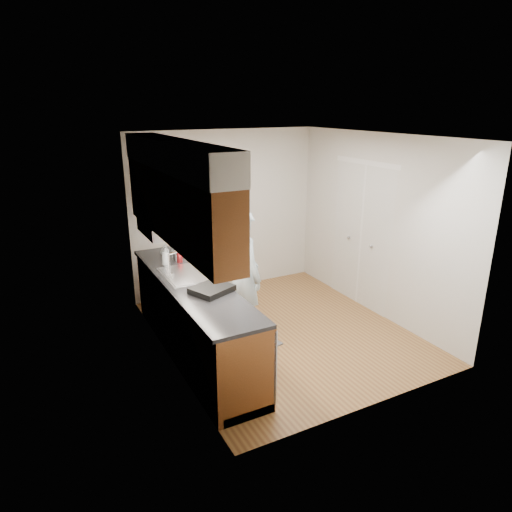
{
  "coord_description": "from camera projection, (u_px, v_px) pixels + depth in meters",
  "views": [
    {
      "loc": [
        -2.79,
        -4.62,
        2.85
      ],
      "look_at": [
        -0.25,
        0.25,
        1.01
      ],
      "focal_mm": 32.0,
      "sensor_mm": 36.0,
      "label": 1
    }
  ],
  "objects": [
    {
      "name": "dish_rack",
      "position": [
        212.0,
        289.0,
        4.85
      ],
      "size": [
        0.51,
        0.47,
        0.06
      ],
      "primitive_type": "cube",
      "rotation": [
        0.0,
        0.0,
        0.4
      ],
      "color": "black",
      "rests_on": "counter"
    },
    {
      "name": "upper_cabinets",
      "position": [
        175.0,
        193.0,
        4.84
      ],
      "size": [
        0.47,
        2.8,
        1.21
      ],
      "color": "brown",
      "rests_on": "wall_left"
    },
    {
      "name": "soap_bottle_b",
      "position": [
        177.0,
        251.0,
        5.87
      ],
      "size": [
        0.13,
        0.13,
        0.21
      ],
      "primitive_type": "imported",
      "rotation": [
        0.0,
        0.0,
        -0.53
      ],
      "color": "silver",
      "rests_on": "counter"
    },
    {
      "name": "wall_left",
      "position": [
        165.0,
        259.0,
        4.95
      ],
      "size": [
        0.02,
        3.5,
        2.5
      ],
      "primitive_type": "cube",
      "color": "beige",
      "rests_on": "floor"
    },
    {
      "name": "floor_mat",
      "position": [
        244.0,
        336.0,
        5.87
      ],
      "size": [
        0.69,
        1.0,
        0.02
      ],
      "primitive_type": "cube",
      "rotation": [
        0.0,
        0.0,
        0.17
      ],
      "color": "slate",
      "rests_on": "floor"
    },
    {
      "name": "wall_right",
      "position": [
        377.0,
        226.0,
        6.27
      ],
      "size": [
        0.02,
        3.5,
        2.5
      ],
      "primitive_type": "cube",
      "color": "beige",
      "rests_on": "floor"
    },
    {
      "name": "soap_bottle_a",
      "position": [
        166.0,
        256.0,
        5.62
      ],
      "size": [
        0.12,
        0.12,
        0.25
      ],
      "primitive_type": "imported",
      "rotation": [
        0.0,
        0.0,
        0.3
      ],
      "color": "silver",
      "rests_on": "counter"
    },
    {
      "name": "person",
      "position": [
        243.0,
        267.0,
        5.57
      ],
      "size": [
        0.52,
        0.72,
        1.89
      ],
      "primitive_type": "imported",
      "rotation": [
        0.0,
        0.0,
        1.7
      ],
      "color": "#A6BECA",
      "rests_on": "floor_mat"
    },
    {
      "name": "soap_bottle_c",
      "position": [
        165.0,
        250.0,
        6.01
      ],
      "size": [
        0.16,
        0.16,
        0.15
      ],
      "primitive_type": "imported",
      "rotation": [
        0.0,
        0.0,
        0.96
      ],
      "color": "silver",
      "rests_on": "counter"
    },
    {
      "name": "steel_can",
      "position": [
        177.0,
        257.0,
        5.78
      ],
      "size": [
        0.07,
        0.07,
        0.12
      ],
      "primitive_type": "cylinder",
      "rotation": [
        0.0,
        0.0,
        -0.07
      ],
      "color": "#A5A5AA",
      "rests_on": "counter"
    },
    {
      "name": "closet_door",
      "position": [
        361.0,
        237.0,
        6.59
      ],
      "size": [
        0.02,
        1.22,
        2.05
      ],
      "primitive_type": "cube",
      "color": "white",
      "rests_on": "wall_right"
    },
    {
      "name": "counter",
      "position": [
        194.0,
        316.0,
        5.33
      ],
      "size": [
        0.64,
        2.8,
        1.3
      ],
      "color": "brown",
      "rests_on": "floor"
    },
    {
      "name": "floor",
      "position": [
        282.0,
        331.0,
        6.01
      ],
      "size": [
        3.5,
        3.5,
        0.0
      ],
      "primitive_type": "plane",
      "color": "olive",
      "rests_on": "ground"
    },
    {
      "name": "wall_back",
      "position": [
        226.0,
        212.0,
        7.08
      ],
      "size": [
        3.0,
        0.02,
        2.5
      ],
      "primitive_type": "cube",
      "color": "beige",
      "rests_on": "floor"
    },
    {
      "name": "ceiling",
      "position": [
        286.0,
        136.0,
        5.22
      ],
      "size": [
        3.5,
        3.5,
        0.0
      ],
      "primitive_type": "plane",
      "rotation": [
        3.14,
        0.0,
        0.0
      ],
      "color": "white",
      "rests_on": "wall_left"
    },
    {
      "name": "soda_can",
      "position": [
        180.0,
        257.0,
        5.76
      ],
      "size": [
        0.08,
        0.08,
        0.13
      ],
      "primitive_type": "cylinder",
      "rotation": [
        0.0,
        0.0,
        -0.05
      ],
      "color": "#B21E23",
      "rests_on": "counter"
    }
  ]
}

